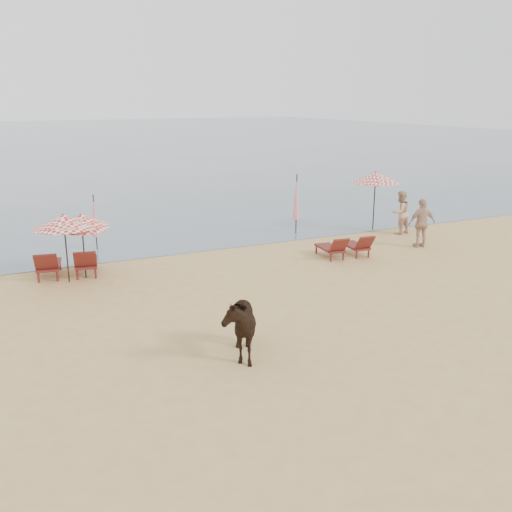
{
  "coord_description": "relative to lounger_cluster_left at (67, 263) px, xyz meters",
  "views": [
    {
      "loc": [
        -7.07,
        -9.83,
        5.67
      ],
      "look_at": [
        0.0,
        5.0,
        1.1
      ],
      "focal_mm": 40.0,
      "sensor_mm": 36.0,
      "label": 1
    }
  ],
  "objects": [
    {
      "name": "ground",
      "position": [
        4.96,
        -8.94,
        -0.47
      ],
      "size": [
        120.0,
        120.0,
        0.0
      ],
      "primitive_type": "plane",
      "color": "tan",
      "rests_on": "ground"
    },
    {
      "name": "umbrella_closed_left",
      "position": [
        1.5,
        3.09,
        0.86
      ],
      "size": [
        0.26,
        0.26,
        2.15
      ],
      "rotation": [
        0.0,
        0.0,
        0.02
      ],
      "color": "black",
      "rests_on": "ground"
    },
    {
      "name": "umbrella_open_left_a",
      "position": [
        -0.06,
        -0.62,
        1.52
      ],
      "size": [
        1.94,
        1.94,
        2.21
      ],
      "rotation": [
        0.0,
        0.0,
        0.24
      ],
      "color": "black",
      "rests_on": "ground"
    },
    {
      "name": "beachgoer_right_b",
      "position": [
        13.07,
        -1.95,
        0.49
      ],
      "size": [
        1.19,
        0.66,
        1.92
      ],
      "primitive_type": "imported",
      "rotation": [
        0.0,
        0.0,
        2.96
      ],
      "color": "tan",
      "rests_on": "ground"
    },
    {
      "name": "sea",
      "position": [
        4.96,
        71.06,
        -0.47
      ],
      "size": [
        160.0,
        140.0,
        0.06
      ],
      "primitive_type": "cube",
      "color": "#51606B",
      "rests_on": "ground"
    },
    {
      "name": "umbrella_open_left_b",
      "position": [
        0.51,
        -0.38,
        1.44
      ],
      "size": [
        1.73,
        1.76,
        2.21
      ],
      "rotation": [
        0.0,
        0.0,
        0.37
      ],
      "color": "black",
      "rests_on": "ground"
    },
    {
      "name": "umbrella_closed_right",
      "position": [
        9.8,
        2.2,
        1.11
      ],
      "size": [
        0.31,
        0.31,
        2.57
      ],
      "rotation": [
        0.0,
        0.0,
        0.12
      ],
      "color": "black",
      "rests_on": "ground"
    },
    {
      "name": "cow",
      "position": [
        2.62,
        -7.84,
        0.31
      ],
      "size": [
        1.35,
        2.01,
        1.56
      ],
      "primitive_type": "imported",
      "rotation": [
        0.0,
        0.0,
        -0.3
      ],
      "color": "black",
      "rests_on": "ground"
    },
    {
      "name": "umbrella_open_right",
      "position": [
        13.23,
        1.34,
        1.87
      ],
      "size": [
        2.12,
        2.12,
        2.59
      ],
      "rotation": [
        0.0,
        0.0,
        -0.05
      ],
      "color": "black",
      "rests_on": "ground"
    },
    {
      "name": "beachgoer_right_a",
      "position": [
        13.81,
        0.24,
        0.46
      ],
      "size": [
        1.0,
        0.83,
        1.86
      ],
      "primitive_type": "imported",
      "rotation": [
        0.0,
        0.0,
        3.29
      ],
      "color": "tan",
      "rests_on": "ground"
    },
    {
      "name": "lounger_cluster_left",
      "position": [
        0.0,
        0.0,
        0.0
      ],
      "size": [
        2.17,
        2.11,
        0.67
      ],
      "rotation": [
        0.0,
        0.0,
        -0.18
      ],
      "color": "#5F1C16",
      "rests_on": "ground"
    },
    {
      "name": "lounger_cluster_right",
      "position": [
        9.57,
        -1.9,
        -0.05
      ],
      "size": [
        1.81,
        1.75,
        0.6
      ],
      "rotation": [
        0.0,
        0.0,
        -0.09
      ],
      "color": "#5F1C16",
      "rests_on": "ground"
    }
  ]
}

